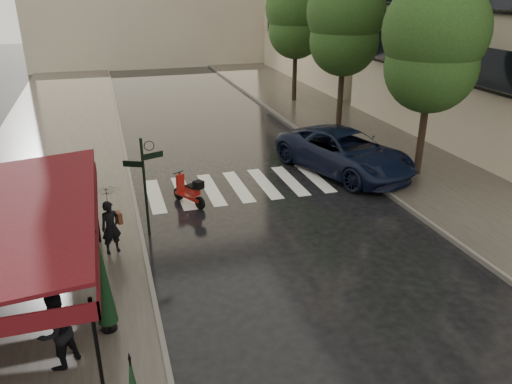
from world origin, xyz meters
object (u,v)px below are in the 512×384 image
pedestrian_with_umbrella (108,200)px  parked_car (345,152)px  scooter (190,192)px  pedestrian_terrace (56,331)px  parasol_front (103,279)px

pedestrian_with_umbrella → parked_car: 10.25m
scooter → pedestrian_terrace: bearing=-147.5°
scooter → parked_car: (6.59, 1.42, 0.36)m
parked_car → pedestrian_terrace: bearing=-159.2°
scooter → parasol_front: 7.07m
scooter → parasol_front: bearing=-144.0°
pedestrian_with_umbrella → parasol_front: 3.55m
pedestrian_with_umbrella → pedestrian_terrace: bearing=-125.0°
pedestrian_terrace → parked_car: 13.58m
pedestrian_terrace → scooter: pedestrian_terrace is taller
scooter → parked_car: parked_car is taller
pedestrian_terrace → parasol_front: parasol_front is taller
pedestrian_with_umbrella → pedestrian_terrace: size_ratio=1.45×
pedestrian_with_umbrella → parked_car: (9.28, 4.26, -0.86)m
parked_car → scooter: bearing=173.4°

